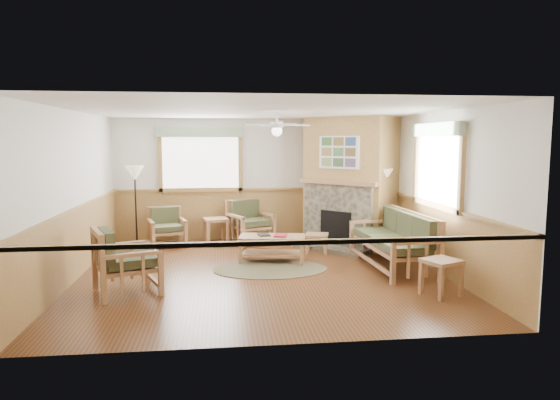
{
  "coord_description": "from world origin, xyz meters",
  "views": [
    {
      "loc": [
        -0.64,
        -8.18,
        2.22
      ],
      "look_at": [
        0.4,
        0.7,
        1.15
      ],
      "focal_mm": 32.0,
      "sensor_mm": 36.0,
      "label": 1
    }
  ],
  "objects": [
    {
      "name": "braided_rug",
      "position": [
        0.18,
        0.22,
        0.01
      ],
      "size": [
        2.02,
        2.02,
        0.01
      ],
      "primitive_type": "cylinder",
      "rotation": [
        0.0,
        0.0,
        -0.02
      ],
      "color": "brown",
      "rests_on": "floor"
    },
    {
      "name": "armchair_left",
      "position": [
        -2.04,
        -0.86,
        0.48
      ],
      "size": [
        1.12,
        1.12,
        0.97
      ],
      "primitive_type": null,
      "rotation": [
        0.0,
        0.0,
        1.95
      ],
      "color": "#A1714B",
      "rests_on": "floor"
    },
    {
      "name": "floor",
      "position": [
        0.0,
        0.0,
        -0.01
      ],
      "size": [
        6.0,
        6.0,
        0.01
      ],
      "primitive_type": "cube",
      "color": "#532E17",
      "rests_on": "ground"
    },
    {
      "name": "window_back",
      "position": [
        -1.1,
        2.96,
        2.53
      ],
      "size": [
        1.9,
        0.16,
        1.5
      ],
      "primitive_type": null,
      "color": "white",
      "rests_on": "wall_back"
    },
    {
      "name": "wainscot",
      "position": [
        0.0,
        0.0,
        0.55
      ],
      "size": [
        6.0,
        6.0,
        1.1
      ],
      "primitive_type": null,
      "color": "#9F7741",
      "rests_on": "floor"
    },
    {
      "name": "book_dark",
      "position": [
        0.11,
        0.85,
        0.5
      ],
      "size": [
        0.23,
        0.29,
        0.02
      ],
      "primitive_type": "cube",
      "rotation": [
        0.0,
        0.0,
        0.13
      ],
      "color": "black",
      "rests_on": "coffee_table"
    },
    {
      "name": "ceiling",
      "position": [
        0.0,
        0.0,
        2.7
      ],
      "size": [
        6.0,
        6.0,
        0.01
      ],
      "primitive_type": "cube",
      "color": "white",
      "rests_on": "floor"
    },
    {
      "name": "ceiling_fan",
      "position": [
        0.3,
        0.3,
        2.66
      ],
      "size": [
        1.59,
        1.59,
        0.36
      ],
      "primitive_type": null,
      "rotation": [
        0.0,
        0.0,
        0.35
      ],
      "color": "white",
      "rests_on": "ceiling"
    },
    {
      "name": "wall_left",
      "position": [
        -3.0,
        0.0,
        1.35
      ],
      "size": [
        0.02,
        6.0,
        2.7
      ],
      "primitive_type": "cube",
      "color": "white",
      "rests_on": "floor"
    },
    {
      "name": "armchair_back_right",
      "position": [
        -0.03,
        2.55,
        0.46
      ],
      "size": [
        1.08,
        1.08,
        0.92
      ],
      "primitive_type": null,
      "rotation": [
        0.0,
        0.0,
        0.43
      ],
      "color": "#A1714B",
      "rests_on": "floor"
    },
    {
      "name": "armchair_back_left",
      "position": [
        -1.8,
        2.37,
        0.41
      ],
      "size": [
        0.89,
        0.89,
        0.81
      ],
      "primitive_type": null,
      "rotation": [
        0.0,
        0.0,
        0.27
      ],
      "color": "#A1714B",
      "rests_on": "floor"
    },
    {
      "name": "floor_lamp_right",
      "position": [
        2.55,
        1.41,
        0.83
      ],
      "size": [
        0.5,
        0.5,
        1.67
      ],
      "primitive_type": null,
      "rotation": [
        0.0,
        0.0,
        0.38
      ],
      "color": "black",
      "rests_on": "floor"
    },
    {
      "name": "end_table_sofa",
      "position": [
        2.47,
        -1.52,
        0.26
      ],
      "size": [
        0.61,
        0.6,
        0.53
      ],
      "primitive_type": null,
      "rotation": [
        0.0,
        0.0,
        0.39
      ],
      "color": "#A1714B",
      "rests_on": "floor"
    },
    {
      "name": "window_right",
      "position": [
        2.96,
        -0.2,
        2.53
      ],
      "size": [
        0.16,
        1.9,
        1.5
      ],
      "primitive_type": null,
      "color": "white",
      "rests_on": "wall_right"
    },
    {
      "name": "coffee_table",
      "position": [
        0.26,
        0.78,
        0.24
      ],
      "size": [
        1.28,
        0.81,
        0.48
      ],
      "primitive_type": null,
      "rotation": [
        0.0,
        0.0,
        -0.19
      ],
      "color": "#A1714B",
      "rests_on": "floor"
    },
    {
      "name": "floor_lamp_left",
      "position": [
        -2.45,
        2.51,
        0.85
      ],
      "size": [
        0.48,
        0.48,
        1.7
      ],
      "primitive_type": null,
      "rotation": [
        0.0,
        0.0,
        -0.26
      ],
      "color": "black",
      "rests_on": "floor"
    },
    {
      "name": "book_red",
      "position": [
        0.41,
        0.73,
        0.51
      ],
      "size": [
        0.28,
        0.34,
        0.03
      ],
      "primitive_type": "cube",
      "rotation": [
        0.0,
        0.0,
        -0.22
      ],
      "color": "maroon",
      "rests_on": "coffee_table"
    },
    {
      "name": "wall_back",
      "position": [
        0.0,
        3.0,
        1.35
      ],
      "size": [
        6.0,
        0.02,
        2.7
      ],
      "primitive_type": "cube",
      "color": "white",
      "rests_on": "floor"
    },
    {
      "name": "sofa",
      "position": [
        2.31,
        0.11,
        0.49
      ],
      "size": [
        2.16,
        0.98,
        0.97
      ],
      "primitive_type": null,
      "rotation": [
        0.0,
        0.0,
        -1.52
      ],
      "color": "#A1714B",
      "rests_on": "floor"
    },
    {
      "name": "wall_front",
      "position": [
        0.0,
        -3.0,
        1.35
      ],
      "size": [
        6.0,
        0.02,
        2.7
      ],
      "primitive_type": "cube",
      "color": "white",
      "rests_on": "floor"
    },
    {
      "name": "fireplace",
      "position": [
        2.05,
        2.05,
        1.35
      ],
      "size": [
        3.11,
        3.11,
        2.7
      ],
      "primitive_type": null,
      "rotation": [
        0.0,
        0.0,
        -0.79
      ],
      "color": "#9F7741",
      "rests_on": "floor"
    },
    {
      "name": "end_table_chairs",
      "position": [
        -0.79,
        2.55,
        0.28
      ],
      "size": [
        0.59,
        0.57,
        0.55
      ],
      "primitive_type": null,
      "rotation": [
        0.0,
        0.0,
        0.22
      ],
      "color": "#A1714B",
      "rests_on": "floor"
    },
    {
      "name": "wall_right",
      "position": [
        3.0,
        0.0,
        1.35
      ],
      "size": [
        0.02,
        6.0,
        2.7
      ],
      "primitive_type": "cube",
      "color": "white",
      "rests_on": "floor"
    },
    {
      "name": "footstool",
      "position": [
        1.22,
        1.39,
        0.19
      ],
      "size": [
        0.54,
        0.54,
        0.38
      ],
      "primitive_type": null,
      "rotation": [
        0.0,
        0.0,
        -0.27
      ],
      "color": "#A1714B",
      "rests_on": "floor"
    }
  ]
}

